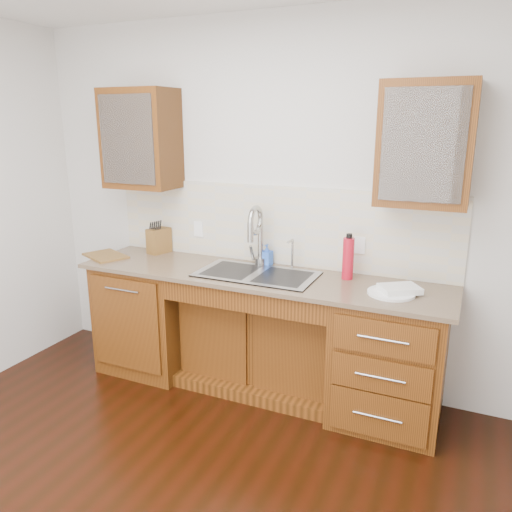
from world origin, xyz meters
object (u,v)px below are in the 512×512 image
at_px(soap_bottle, 267,255).
at_px(water_bottle, 348,259).
at_px(cutting_board, 106,256).
at_px(plate, 391,293).
at_px(knife_block, 159,241).

height_order(soap_bottle, water_bottle, water_bottle).
distance_m(soap_bottle, cutting_board, 1.31).
bearing_deg(soap_bottle, water_bottle, 0.22).
bearing_deg(soap_bottle, cutting_board, -158.69).
height_order(water_bottle, plate, water_bottle).
xyz_separation_m(soap_bottle, knife_block, (-0.95, -0.02, 0.02)).
distance_m(water_bottle, cutting_board, 1.93).
bearing_deg(knife_block, water_bottle, 12.67).
xyz_separation_m(plate, knife_block, (-1.92, 0.26, 0.09)).
xyz_separation_m(water_bottle, knife_block, (-1.59, 0.06, -0.04)).
bearing_deg(knife_block, plate, 7.18).
xyz_separation_m(knife_block, cutting_board, (-0.32, -0.28, -0.09)).
bearing_deg(plate, cutting_board, -179.41).
bearing_deg(soap_bottle, plate, -8.51).
xyz_separation_m(water_bottle, plate, (0.33, -0.20, -0.14)).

